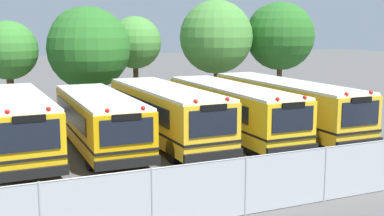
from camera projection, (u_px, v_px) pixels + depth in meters
The scene contains 12 objects.
ground_plane at pixel (168, 142), 23.79m from camera, with size 160.00×160.00×0.00m, color #514F4C.
school_bus_0 at pixel (17, 123), 20.95m from camera, with size 2.66×9.63×2.79m.
school_bus_1 at pixel (99, 119), 22.38m from camera, with size 2.68×9.71×2.61m.
school_bus_2 at pixel (166, 112), 23.64m from camera, with size 2.67×10.39×2.80m.
school_bus_3 at pixel (231, 108), 24.97m from camera, with size 2.62×11.13×2.73m.
school_bus_4 at pixel (285, 104), 26.31m from camera, with size 2.61×11.69×2.80m.
tree_1 at pixel (7, 50), 29.21m from camera, with size 3.52×3.52×5.92m.
tree_2 at pixel (87, 46), 30.35m from camera, with size 5.13×5.13×6.80m.
tree_3 at pixel (137, 44), 33.28m from camera, with size 3.54×3.54×6.27m.
tree_4 at pixel (217, 37), 34.40m from camera, with size 5.14×5.14×7.42m.
tree_5 at pixel (278, 34), 35.99m from camera, with size 4.98×4.98×7.37m.
chainlink_fence at pixel (287, 179), 14.96m from camera, with size 20.38×0.07×1.80m.
Camera 1 is at (-8.39, -21.67, 5.49)m, focal length 45.93 mm.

